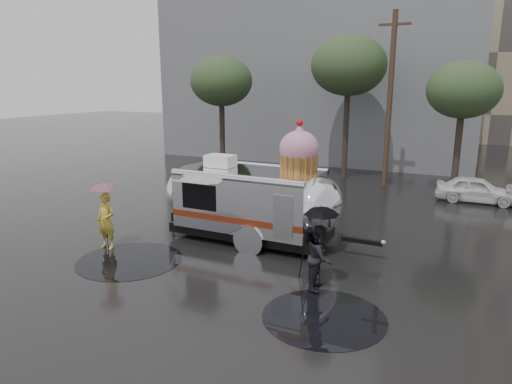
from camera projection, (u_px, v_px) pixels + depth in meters
The scene contains 14 objects.
ground at pixel (216, 269), 13.58m from camera, with size 120.00×120.00×0.00m, color black.
puddles at pixel (207, 266), 13.81m from camera, with size 9.68×8.76×0.01m.
grey_building at pixel (326, 68), 34.86m from camera, with size 22.00×12.00×13.00m, color #5F5F63.
utility_pole at pixel (390, 99), 23.81m from camera, with size 1.60×0.28×9.00m.
tree_left at pixel (221, 82), 26.64m from camera, with size 3.64×3.64×6.95m.
tree_mid at pixel (349, 66), 25.32m from camera, with size 4.20×4.20×8.03m.
tree_right at pixel (463, 91), 21.38m from camera, with size 3.36×3.36×6.42m.
barricade_row at pixel (219, 176), 24.52m from camera, with size 4.30×0.80×1.00m.
airstream_trailer at pixel (253, 198), 15.80m from camera, with size 8.13×3.12×4.38m.
person_left at pixel (106, 221), 15.15m from camera, with size 0.68×0.46×1.90m, color gold.
umbrella_pink at pixel (104, 193), 14.92m from camera, with size 1.05×1.05×2.27m.
person_right at pixel (320, 257), 12.13m from camera, with size 0.85×0.47×1.78m, color black.
umbrella_black at pixel (321, 220), 11.89m from camera, with size 1.13×1.13×2.32m.
tripod at pixel (310, 247), 12.87m from camera, with size 0.56×0.63×1.52m.
Camera 1 is at (6.46, -10.97, 5.41)m, focal length 32.00 mm.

